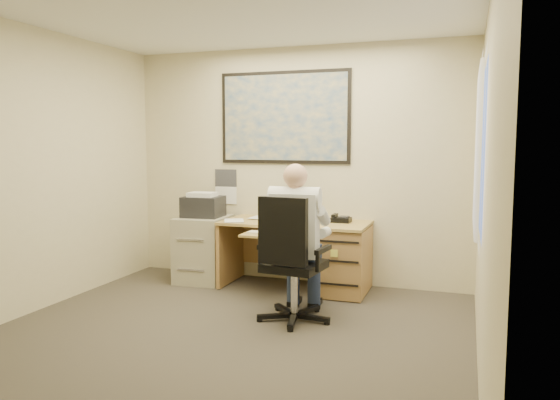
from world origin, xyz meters
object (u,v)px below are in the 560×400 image
(desk, at_px, (325,251))
(filing_cabinet, at_px, (204,243))
(office_chair, at_px, (293,285))
(person, at_px, (295,242))

(desk, height_order, filing_cabinet, desk)
(desk, xyz_separation_m, office_chair, (-0.01, -1.11, -0.10))
(office_chair, xyz_separation_m, person, (-0.01, 0.08, 0.38))
(desk, xyz_separation_m, person, (-0.01, -1.03, 0.27))
(desk, xyz_separation_m, filing_cabinet, (-1.45, -0.03, 0.01))
(office_chair, bearing_deg, person, 101.03)
(filing_cabinet, bearing_deg, person, -38.68)
(desk, height_order, person, person)
(desk, distance_m, filing_cabinet, 1.45)
(desk, height_order, office_chair, office_chair)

